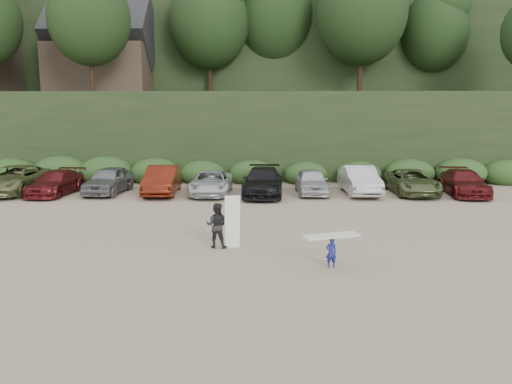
{
  "coord_description": "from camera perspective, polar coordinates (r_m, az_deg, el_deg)",
  "views": [
    {
      "loc": [
        1.82,
        -18.16,
        4.81
      ],
      "look_at": [
        1.27,
        3.0,
        1.3
      ],
      "focal_mm": 35.0,
      "sensor_mm": 36.0,
      "label": 1
    }
  ],
  "objects": [
    {
      "name": "child_surfer",
      "position": [
        15.53,
        8.61,
        -6.02
      ],
      "size": [
        1.79,
        1.02,
        1.04
      ],
      "color": "navy",
      "rests_on": "ground"
    },
    {
      "name": "ground",
      "position": [
        18.87,
        -4.12,
        -5.37
      ],
      "size": [
        120.0,
        120.0,
        0.0
      ],
      "primitive_type": "plane",
      "color": "tan",
      "rests_on": "ground"
    },
    {
      "name": "parked_cars",
      "position": [
        28.86,
        -7.89,
        1.24
      ],
      "size": [
        33.95,
        5.94,
        1.62
      ],
      "color": "#9B9B9F",
      "rests_on": "ground"
    },
    {
      "name": "hillside_backdrop",
      "position": [
        54.51,
        -0.75,
        16.17
      ],
      "size": [
        90.0,
        41.5,
        28.0
      ],
      "color": "black",
      "rests_on": "ground"
    },
    {
      "name": "adult_surfer",
      "position": [
        17.55,
        -4.35,
        -3.78
      ],
      "size": [
        1.27,
        0.71,
        1.89
      ],
      "color": "black",
      "rests_on": "ground"
    }
  ]
}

